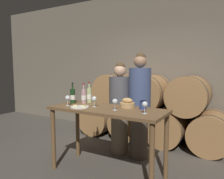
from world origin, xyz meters
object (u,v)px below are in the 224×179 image
(bread_basket, at_px, (127,104))
(wine_glass_center, at_px, (115,102))
(wine_bottle_white, at_px, (89,95))
(blue_crock, at_px, (143,105))
(wine_glass_right, at_px, (145,105))
(wine_bottle_rose, at_px, (84,96))
(wine_bottle_red, at_px, (73,96))
(wine_glass_far_left, at_px, (68,98))
(tasting_table, at_px, (107,118))
(cheese_plate, at_px, (80,107))
(person_right, at_px, (140,105))
(person_left, at_px, (120,108))
(wine_glass_left, at_px, (94,99))

(bread_basket, distance_m, wine_glass_center, 0.28)
(wine_bottle_white, height_order, blue_crock, wine_bottle_white)
(wine_glass_right, bearing_deg, wine_glass_center, 179.80)
(wine_bottle_white, relative_size, wine_bottle_rose, 1.05)
(wine_bottle_red, relative_size, wine_glass_far_left, 2.15)
(blue_crock, xyz_separation_m, wine_glass_right, (0.13, -0.26, 0.05))
(tasting_table, xyz_separation_m, cheese_plate, (-0.36, -0.16, 0.15))
(person_right, bearing_deg, wine_glass_right, -62.93)
(wine_bottle_rose, bearing_deg, wine_bottle_red, -149.87)
(wine_bottle_red, bearing_deg, blue_crock, 5.69)
(tasting_table, relative_size, wine_glass_right, 10.83)
(wine_glass_center, bearing_deg, wine_glass_far_left, -175.23)
(person_right, bearing_deg, person_left, 180.00)
(wine_glass_right, bearing_deg, person_left, 134.11)
(wine_bottle_rose, bearing_deg, person_right, 39.26)
(person_left, bearing_deg, wine_bottle_white, -121.96)
(wine_glass_far_left, height_order, wine_glass_left, same)
(wine_bottle_red, relative_size, wine_glass_left, 2.15)
(wine_bottle_red, bearing_deg, bread_basket, 7.61)
(wine_bottle_white, height_order, wine_glass_right, wine_bottle_white)
(person_left, distance_m, wine_bottle_red, 0.87)
(wine_glass_center, height_order, wine_glass_right, same)
(wine_glass_far_left, distance_m, wine_glass_left, 0.42)
(cheese_plate, height_order, wine_glass_center, wine_glass_center)
(blue_crock, relative_size, bread_basket, 0.53)
(wine_glass_far_left, distance_m, wine_glass_center, 0.78)
(wine_bottle_red, bearing_deg, person_left, 53.86)
(tasting_table, xyz_separation_m, wine_bottle_rose, (-0.54, 0.16, 0.25))
(blue_crock, height_order, wine_glass_far_left, wine_glass_far_left)
(tasting_table, height_order, wine_bottle_white, wine_bottle_white)
(bread_basket, bearing_deg, person_left, 127.25)
(tasting_table, bearing_deg, wine_glass_far_left, -167.61)
(person_right, height_order, wine_glass_right, person_right)
(wine_bottle_white, bearing_deg, wine_bottle_red, -135.19)
(blue_crock, height_order, wine_glass_left, wine_glass_left)
(wine_bottle_rose, height_order, cheese_plate, wine_bottle_rose)
(person_left, bearing_deg, wine_bottle_red, -126.14)
(person_right, height_order, wine_glass_far_left, person_right)
(blue_crock, xyz_separation_m, wine_glass_center, (-0.30, -0.26, 0.05))
(wine_bottle_rose, bearing_deg, tasting_table, -16.88)
(wine_glass_right, bearing_deg, cheese_plate, -174.60)
(wine_bottle_red, bearing_deg, wine_bottle_rose, 30.13)
(blue_crock, distance_m, wine_glass_left, 0.70)
(wine_bottle_rose, relative_size, wine_glass_center, 2.10)
(cheese_plate, distance_m, wine_glass_left, 0.24)
(tasting_table, bearing_deg, person_right, 76.80)
(person_right, bearing_deg, bread_basket, -85.48)
(tasting_table, height_order, person_right, person_right)
(wine_bottle_red, xyz_separation_m, bread_basket, (0.90, 0.12, -0.06))
(wine_bottle_red, xyz_separation_m, wine_glass_right, (1.28, -0.15, -0.00))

